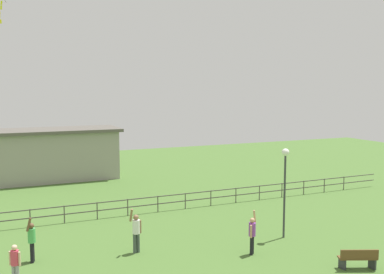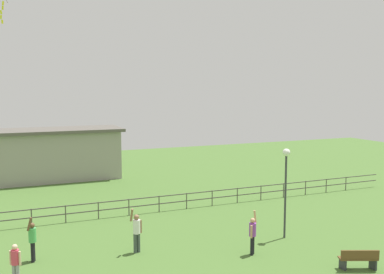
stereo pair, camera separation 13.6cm
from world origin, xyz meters
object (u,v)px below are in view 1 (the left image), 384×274
Objects in this scene: person_3 at (252,233)px; person_5 at (136,230)px; lamppost at (285,173)px; person_1 at (32,239)px; person_0 at (15,262)px; park_bench at (358,258)px.

person_5 is (-4.54, 2.18, 0.05)m from person_3.
lamppost reaches higher than person_5.
person_3 is at bearing -18.25° from person_1.
person_0 is (-11.99, -0.38, -2.28)m from lamppost.
person_1 is (-11.80, 5.93, 0.51)m from park_bench.
person_0 reaches higher than park_bench.
person_1 is at bearing 153.30° from park_bench.
park_bench is 0.81× the size of person_3.
park_bench is (0.50, -4.27, -2.70)m from lamppost.
person_5 reaches higher than person_0.
lamppost reaches higher than park_bench.
person_0 is at bearing -108.65° from person_1.
person_0 is 0.77× the size of person_5.
person_1 is at bearing 161.75° from person_3.
lamppost is at bearing -7.66° from person_5.
person_0 is 5.10m from person_5.
park_bench is at bearing -17.32° from person_0.
person_5 reaches higher than park_bench.
person_3 is at bearing -154.04° from lamppost.
person_1 reaches higher than person_0.
person_0 is 0.79× the size of person_1.
person_0 is 9.50m from person_3.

